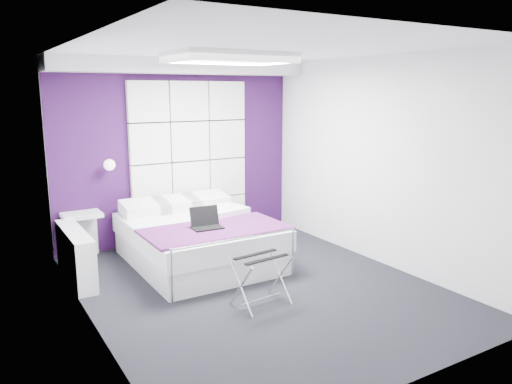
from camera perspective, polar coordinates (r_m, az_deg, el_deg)
floor at (r=5.72m, az=0.16°, el=-10.84°), size 4.40×4.40×0.00m
ceiling at (r=5.31m, az=0.18°, el=16.09°), size 4.40×4.40×0.00m
wall_back at (r=7.32m, az=-8.82°, el=4.49°), size 3.60×0.00×3.60m
wall_left at (r=4.71m, az=-18.93°, el=0.16°), size 0.00×4.40×4.40m
wall_right at (r=6.47m, az=13.96°, el=3.39°), size 0.00×4.40×4.40m
accent_wall at (r=7.31m, az=-8.79°, el=4.49°), size 3.58×0.02×2.58m
soffit at (r=7.04m, az=-8.33°, el=14.03°), size 3.58×0.50×0.20m
headboard at (r=7.34m, az=-7.52°, el=3.53°), size 1.80×0.08×2.30m
skylight at (r=5.83m, az=-2.99°, el=15.18°), size 1.36×0.86×0.12m
wall_lamp at (r=6.87m, az=-16.48°, el=3.03°), size 0.15×0.15×0.15m
radiator at (r=6.21m, az=-19.93°, el=-6.79°), size 0.22×1.20×0.60m
bed at (r=6.47m, az=-6.67°, el=-5.42°), size 1.69×2.04×0.71m
nightstand at (r=6.86m, az=-19.33°, el=-2.47°), size 0.49×0.38×0.05m
luggage_rack at (r=5.21m, az=0.57°, el=-10.06°), size 0.53×0.39×0.52m
laptop at (r=5.98m, az=-5.80°, el=-3.50°), size 0.35×0.25×0.25m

